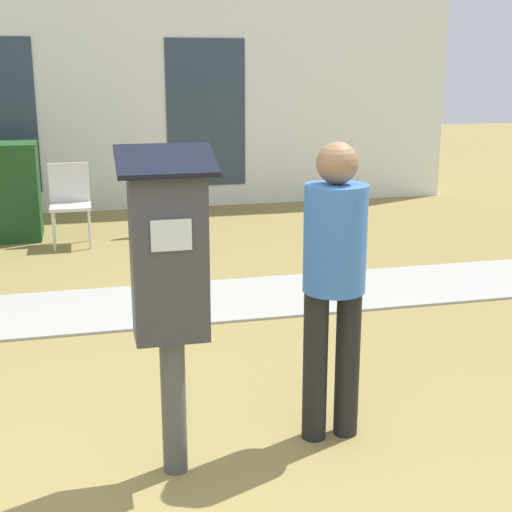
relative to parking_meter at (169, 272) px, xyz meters
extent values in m
cube|color=#A3A099|center=(-0.05, 2.52, -1.01)|extent=(12.00, 1.10, 0.02)
cube|color=white|center=(-0.05, 6.88, 0.58)|extent=(10.00, 0.24, 3.20)
cube|color=#2D3D4C|center=(1.35, 6.75, 0.28)|extent=(1.10, 0.02, 2.00)
cylinder|color=#4C4C4C|center=(0.00, 0.00, -0.67)|extent=(0.12, 0.12, 0.70)
cube|color=#38383D|center=(0.00, 0.00, 0.08)|extent=(0.34, 0.22, 0.80)
cube|color=silver|center=(0.00, -0.12, 0.20)|extent=(0.18, 0.01, 0.14)
cube|color=black|center=(0.00, 0.00, 0.51)|extent=(0.44, 0.31, 0.12)
cylinder|color=black|center=(0.76, 0.14, -0.61)|extent=(0.13, 0.13, 0.82)
cylinder|color=black|center=(0.94, 0.14, -0.61)|extent=(0.13, 0.13, 0.82)
cylinder|color=#386BB7|center=(0.85, 0.14, 0.08)|extent=(0.32, 0.32, 0.55)
sphere|color=#8C6647|center=(0.85, 0.14, 0.46)|extent=(0.21, 0.21, 0.21)
cylinder|color=silver|center=(-0.70, 4.63, -0.81)|extent=(0.03, 0.03, 0.42)
cylinder|color=silver|center=(-0.32, 4.63, -0.81)|extent=(0.03, 0.03, 0.42)
cylinder|color=silver|center=(-0.70, 5.01, -0.81)|extent=(0.03, 0.03, 0.42)
cylinder|color=silver|center=(-0.32, 5.01, -0.81)|extent=(0.03, 0.03, 0.42)
cube|color=silver|center=(-0.51, 4.82, -0.58)|extent=(0.44, 0.44, 0.04)
cube|color=silver|center=(-0.51, 5.02, -0.34)|extent=(0.44, 0.04, 0.44)
cylinder|color=silver|center=(0.44, 4.79, -0.81)|extent=(0.03, 0.03, 0.42)
cylinder|color=silver|center=(0.82, 4.79, -0.81)|extent=(0.03, 0.03, 0.42)
cylinder|color=silver|center=(0.44, 5.17, -0.81)|extent=(0.03, 0.03, 0.42)
cylinder|color=silver|center=(0.82, 5.17, -0.81)|extent=(0.03, 0.03, 0.42)
cube|color=silver|center=(0.63, 4.98, -0.58)|extent=(0.44, 0.44, 0.04)
cube|color=silver|center=(0.63, 5.18, -0.34)|extent=(0.44, 0.04, 0.44)
camera|label=1|loc=(-0.36, -3.14, 0.92)|focal=50.00mm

